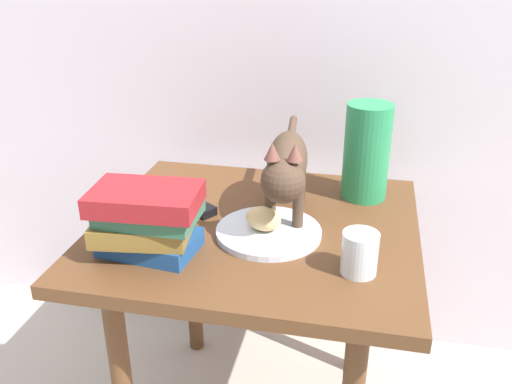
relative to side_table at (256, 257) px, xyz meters
name	(u,v)px	position (x,y,z in m)	size (l,w,h in m)	color
side_table	(256,257)	(0.00, 0.00, 0.00)	(0.72, 0.65, 0.59)	brown
plate	(269,232)	(0.04, -0.04, 0.09)	(0.23, 0.23, 0.01)	silver
bread_roll	(263,219)	(0.03, -0.04, 0.12)	(0.08, 0.06, 0.05)	#E0BC7A
cat	(287,166)	(0.06, 0.04, 0.22)	(0.12, 0.48, 0.23)	#4C3828
book_stack	(147,219)	(-0.19, -0.17, 0.16)	(0.23, 0.17, 0.15)	#1E4C8C
green_vase	(367,152)	(0.23, 0.20, 0.20)	(0.11, 0.11, 0.24)	#288C51
candle_jar	(359,255)	(0.23, -0.15, 0.12)	(0.07, 0.07, 0.08)	silver
tv_remote	(190,204)	(-0.17, 0.05, 0.09)	(0.15, 0.04, 0.02)	black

